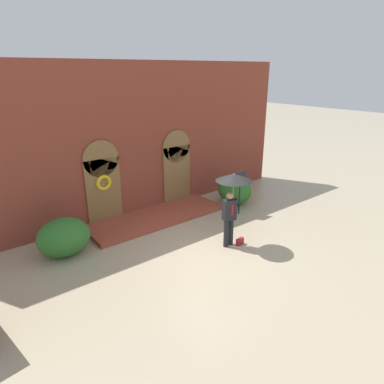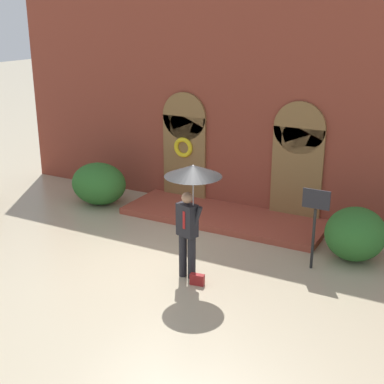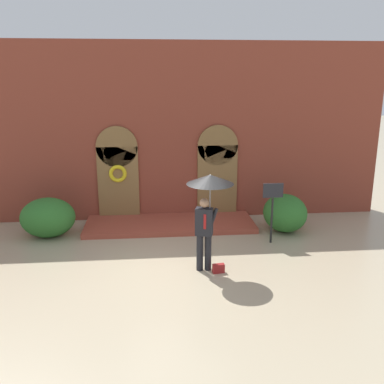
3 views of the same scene
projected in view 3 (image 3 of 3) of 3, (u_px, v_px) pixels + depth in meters
ground_plane at (176, 269)px, 10.40m from camera, size 80.00×80.00×0.00m
building_facade at (167, 136)px, 13.69m from camera, size 14.00×2.30×5.60m
person_with_umbrella at (209, 194)px, 9.87m from camera, size 1.10×1.10×2.36m
handbag at (219, 268)px, 10.17m from camera, size 0.29×0.16×0.22m
sign_post at (273, 203)px, 11.75m from camera, size 0.56×0.06×1.72m
shrub_left at (48, 217)px, 12.39m from camera, size 1.57×1.30×1.15m
shrub_right at (285, 213)px, 12.84m from camera, size 1.29×1.46×1.13m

